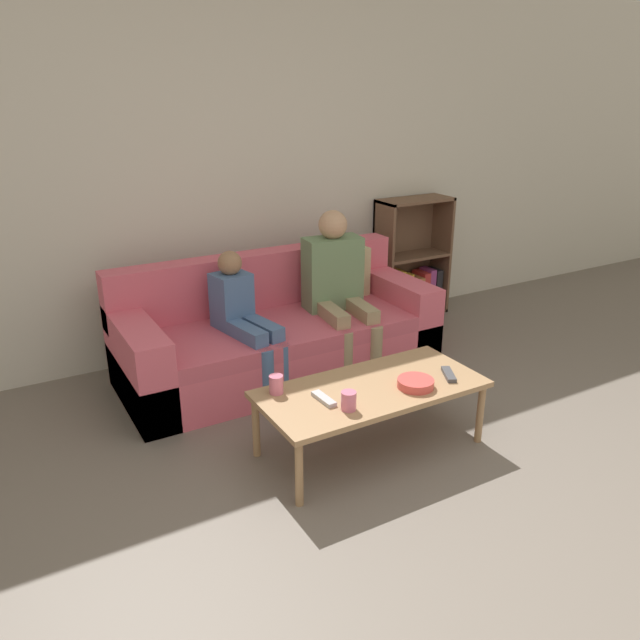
{
  "coord_description": "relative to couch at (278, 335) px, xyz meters",
  "views": [
    {
      "loc": [
        -1.58,
        -1.26,
        1.88
      ],
      "look_at": [
        0.13,
        1.71,
        0.57
      ],
      "focal_mm": 35.0,
      "sensor_mm": 36.0,
      "label": 1
    }
  ],
  "objects": [
    {
      "name": "ground_plane",
      "position": [
        -0.14,
        -2.3,
        -0.26
      ],
      "size": [
        22.0,
        22.0,
        0.0
      ],
      "primitive_type": "plane",
      "color": "#70665B"
    },
    {
      "name": "wall_back",
      "position": [
        -0.14,
        0.65,
        1.04
      ],
      "size": [
        12.0,
        0.06,
        2.6
      ],
      "color": "beige",
      "rests_on": "ground_plane"
    },
    {
      "name": "couch",
      "position": [
        0.0,
        0.0,
        0.0
      ],
      "size": [
        2.12,
        0.87,
        0.78
      ],
      "color": "#DB5B70",
      "rests_on": "ground_plane"
    },
    {
      "name": "bookshelf",
      "position": [
        1.49,
        0.49,
        0.1
      ],
      "size": [
        0.63,
        0.28,
        1.0
      ],
      "color": "brown",
      "rests_on": "ground_plane"
    },
    {
      "name": "coffee_table",
      "position": [
        -0.01,
        -1.14,
        0.08
      ],
      "size": [
        1.21,
        0.57,
        0.38
      ],
      "color": "#A87F56",
      "rests_on": "ground_plane"
    },
    {
      "name": "person_adult",
      "position": [
        0.42,
        -0.08,
        0.35
      ],
      "size": [
        0.42,
        0.64,
        1.08
      ],
      "rotation": [
        0.0,
        0.0,
        -0.11
      ],
      "color": "#9E8966",
      "rests_on": "ground_plane"
    },
    {
      "name": "person_child",
      "position": [
        -0.3,
        -0.13,
        0.23
      ],
      "size": [
        0.32,
        0.63,
        0.9
      ],
      "rotation": [
        0.0,
        0.0,
        0.18
      ],
      "color": "#476693",
      "rests_on": "ground_plane"
    },
    {
      "name": "cup_near",
      "position": [
        -0.25,
        -1.29,
        0.16
      ],
      "size": [
        0.08,
        0.08,
        0.1
      ],
      "color": "pink",
      "rests_on": "coffee_table"
    },
    {
      "name": "cup_far",
      "position": [
        -0.48,
        -0.95,
        0.16
      ],
      "size": [
        0.07,
        0.07,
        0.1
      ],
      "color": "pink",
      "rests_on": "coffee_table"
    },
    {
      "name": "tv_remote_0",
      "position": [
        -0.31,
        -1.15,
        0.12
      ],
      "size": [
        0.06,
        0.17,
        0.02
      ],
      "rotation": [
        0.0,
        0.0,
        0.05
      ],
      "color": "#B7B7BC",
      "rests_on": "coffee_table"
    },
    {
      "name": "tv_remote_1",
      "position": [
        0.43,
        -1.24,
        0.12
      ],
      "size": [
        0.12,
        0.17,
        0.02
      ],
      "rotation": [
        0.0,
        0.0,
        -0.48
      ],
      "color": "#47474C",
      "rests_on": "coffee_table"
    },
    {
      "name": "snack_bowl",
      "position": [
        0.19,
        -1.26,
        0.13
      ],
      "size": [
        0.19,
        0.19,
        0.05
      ],
      "color": "#DB4C47",
      "rests_on": "coffee_table"
    }
  ]
}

